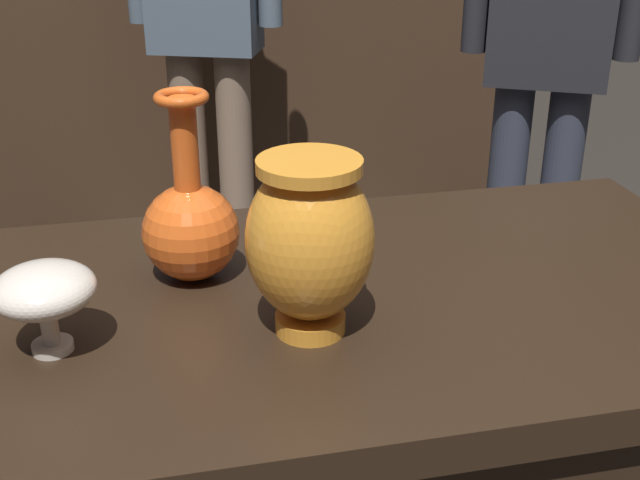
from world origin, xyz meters
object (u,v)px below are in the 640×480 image
at_px(vase_tall_behind, 44,292).
at_px(vase_left_accent, 190,223).
at_px(vase_centerpiece, 310,240).
at_px(visitor_near_right, 550,30).

height_order(vase_tall_behind, vase_left_accent, vase_left_accent).
bearing_deg(vase_tall_behind, vase_centerpiece, -3.70).
height_order(vase_centerpiece, visitor_near_right, visitor_near_right).
height_order(vase_left_accent, visitor_near_right, visitor_near_right).
distance_m(vase_centerpiece, visitor_near_right, 1.50).
xyz_separation_m(vase_tall_behind, vase_left_accent, (0.18, 0.16, 0.00)).
bearing_deg(vase_left_accent, vase_tall_behind, -138.32).
xyz_separation_m(vase_centerpiece, visitor_near_right, (0.91, 1.20, -0.01)).
xyz_separation_m(vase_centerpiece, vase_tall_behind, (-0.31, 0.02, -0.04)).
bearing_deg(vase_left_accent, visitor_near_right, 44.46).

